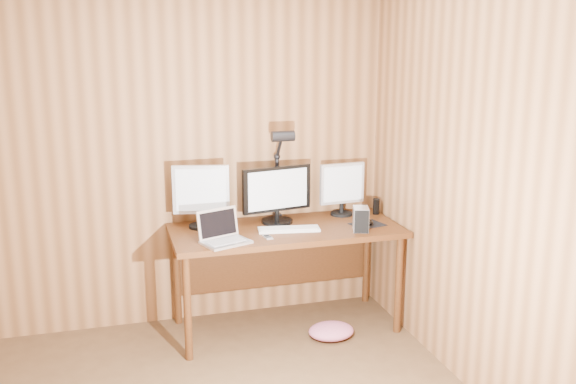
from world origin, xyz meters
name	(u,v)px	position (x,y,z in m)	size (l,w,h in m)	color
room_shell	(175,238)	(0.00, 0.00, 1.25)	(4.00, 4.00, 4.00)	brown
desk	(283,242)	(0.93, 1.70, 0.63)	(1.60, 0.70, 0.75)	#4A250F
monitor_center	(277,194)	(0.91, 1.78, 0.96)	(0.52, 0.23, 0.41)	black
monitor_left	(201,194)	(0.37, 1.81, 0.99)	(0.39, 0.19, 0.44)	black
monitor_right	(342,188)	(1.42, 1.84, 0.96)	(0.35, 0.16, 0.39)	black
laptop	(222,234)	(0.45, 1.44, 0.80)	(0.35, 0.31, 0.21)	silver
keyboard	(289,229)	(0.93, 1.56, 0.76)	(0.44, 0.19, 0.02)	white
mousepad	(368,224)	(1.51, 1.55, 0.75)	(0.22, 0.18, 0.00)	black
mouse	(368,222)	(1.51, 1.55, 0.77)	(0.07, 0.11, 0.04)	black
hard_drive	(361,219)	(1.41, 1.43, 0.83)	(0.14, 0.17, 0.16)	silver
phone	(268,237)	(0.75, 1.44, 0.76)	(0.06, 0.09, 0.01)	silver
speaker	(376,206)	(1.69, 1.80, 0.81)	(0.05, 0.05, 0.12)	black
desk_lamp	(280,161)	(0.95, 1.85, 1.19)	(0.16, 0.23, 0.71)	black
fabric_pile	(331,331)	(1.18, 1.37, 0.05)	(0.32, 0.26, 0.10)	#CC6384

